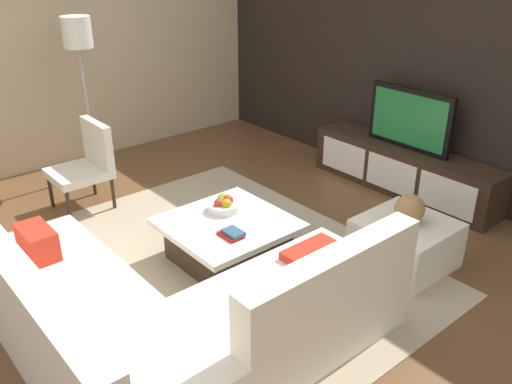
{
  "coord_description": "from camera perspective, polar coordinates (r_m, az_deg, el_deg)",
  "views": [
    {
      "loc": [
        3.06,
        -2.26,
        2.52
      ],
      "look_at": [
        -0.14,
        0.44,
        0.53
      ],
      "focal_mm": 37.98,
      "sensor_mm": 36.0,
      "label": 1
    }
  ],
  "objects": [
    {
      "name": "ground_plane",
      "position": [
        4.56,
        -3.15,
        -8.16
      ],
      "size": [
        14.0,
        14.0,
        0.0
      ],
      "primitive_type": "plane",
      "color": "brown"
    },
    {
      "name": "ottoman",
      "position": [
        4.7,
        15.42,
        -5.21
      ],
      "size": [
        0.7,
        0.7,
        0.4
      ],
      "primitive_type": "cube",
      "color": "silver",
      "rests_on": "ground"
    },
    {
      "name": "feature_wall_back",
      "position": [
        5.94,
        18.3,
        13.28
      ],
      "size": [
        6.4,
        0.12,
        2.8
      ],
      "primitive_type": "cube",
      "color": "black",
      "rests_on": "ground"
    },
    {
      "name": "television",
      "position": [
        5.83,
        15.89,
        7.41
      ],
      "size": [
        0.96,
        0.06,
        0.63
      ],
      "color": "black",
      "rests_on": "media_console"
    },
    {
      "name": "accent_chair_near",
      "position": [
        5.66,
        -17.38,
        3.13
      ],
      "size": [
        0.53,
        0.54,
        0.87
      ],
      "rotation": [
        0.0,
        0.0,
        -0.14
      ],
      "color": "#332319",
      "rests_on": "ground"
    },
    {
      "name": "media_console",
      "position": [
        6.02,
        15.26,
        2.29
      ],
      "size": [
        2.14,
        0.45,
        0.5
      ],
      "color": "#332319",
      "rests_on": "ground"
    },
    {
      "name": "sectional_couch",
      "position": [
        3.66,
        -9.77,
        -12.62
      ],
      "size": [
        2.35,
        2.29,
        0.83
      ],
      "color": "silver",
      "rests_on": "ground"
    },
    {
      "name": "side_wall_left",
      "position": [
        6.82,
        -19.12,
        14.6
      ],
      "size": [
        0.12,
        5.2,
        2.8
      ],
      "primitive_type": "cube",
      "color": "#C6B28E",
      "rests_on": "ground"
    },
    {
      "name": "decorative_ball",
      "position": [
        4.55,
        15.88,
        -1.71
      ],
      "size": [
        0.24,
        0.24,
        0.24
      ],
      "primitive_type": "sphere",
      "color": "#997247",
      "rests_on": "ottoman"
    },
    {
      "name": "area_rug",
      "position": [
        4.63,
        -3.9,
        -7.58
      ],
      "size": [
        3.4,
        2.63,
        0.01
      ],
      "primitive_type": "cube",
      "color": "tan",
      "rests_on": "ground"
    },
    {
      "name": "book_stack",
      "position": [
        4.26,
        -2.56,
        -4.42
      ],
      "size": [
        0.2,
        0.14,
        0.05
      ],
      "color": "maroon",
      "rests_on": "coffee_table"
    },
    {
      "name": "fruit_bowl",
      "position": [
        4.64,
        -3.4,
        -1.32
      ],
      "size": [
        0.28,
        0.28,
        0.14
      ],
      "color": "silver",
      "rests_on": "coffee_table"
    },
    {
      "name": "floor_lamp",
      "position": [
        6.17,
        -18.21,
        14.6
      ],
      "size": [
        0.31,
        0.31,
        1.77
      ],
      "color": "#A5A5AA",
      "rests_on": "ground"
    },
    {
      "name": "coffee_table",
      "position": [
        4.57,
        -2.97,
        -5.08
      ],
      "size": [
        0.96,
        0.98,
        0.38
      ],
      "color": "#332319",
      "rests_on": "ground"
    }
  ]
}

